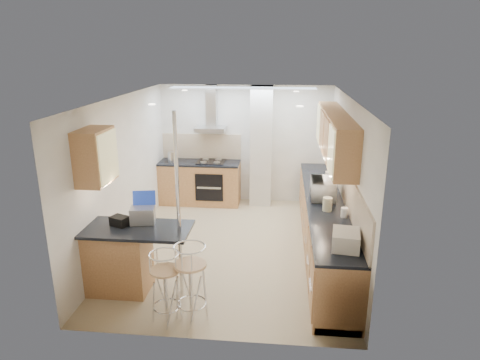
# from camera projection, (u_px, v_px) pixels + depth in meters

# --- Properties ---
(ground) EXTENTS (4.80, 4.80, 0.00)m
(ground) POSITION_uv_depth(u_px,v_px,m) (233.00, 247.00, 7.22)
(ground) COLOR tan
(ground) RESTS_ON ground
(room_shell) EXTENTS (3.64, 4.84, 2.51)m
(room_shell) POSITION_uv_depth(u_px,v_px,m) (254.00, 154.00, 7.09)
(room_shell) COLOR silver
(room_shell) RESTS_ON ground
(right_counter) EXTENTS (0.63, 4.40, 0.92)m
(right_counter) POSITION_uv_depth(u_px,v_px,m) (324.00, 226.00, 6.94)
(right_counter) COLOR #9F683F
(right_counter) RESTS_ON ground
(back_counter) EXTENTS (1.70, 0.63, 0.92)m
(back_counter) POSITION_uv_depth(u_px,v_px,m) (200.00, 182.00, 9.17)
(back_counter) COLOR #9F683F
(back_counter) RESTS_ON ground
(peninsula) EXTENTS (1.47, 0.72, 0.94)m
(peninsula) POSITION_uv_depth(u_px,v_px,m) (138.00, 259.00, 5.81)
(peninsula) COLOR #9F683F
(peninsula) RESTS_ON ground
(microwave) EXTENTS (0.39, 0.57, 0.31)m
(microwave) POSITION_uv_depth(u_px,v_px,m) (323.00, 189.00, 6.80)
(microwave) COLOR white
(microwave) RESTS_ON right_counter
(laptop) EXTENTS (0.36, 0.30, 0.22)m
(laptop) POSITION_uv_depth(u_px,v_px,m) (143.00, 215.00, 5.81)
(laptop) COLOR #94969B
(laptop) RESTS_ON peninsula
(bag) EXTENTS (0.28, 0.24, 0.13)m
(bag) POSITION_uv_depth(u_px,v_px,m) (120.00, 221.00, 5.74)
(bag) COLOR black
(bag) RESTS_ON peninsula
(bar_stool_near) EXTENTS (0.44, 0.44, 0.93)m
(bar_stool_near) POSITION_uv_depth(u_px,v_px,m) (166.00, 288.00, 5.14)
(bar_stool_near) COLOR tan
(bar_stool_near) RESTS_ON ground
(bar_stool_end) EXTENTS (0.51, 0.51, 1.01)m
(bar_stool_end) POSITION_uv_depth(u_px,v_px,m) (191.00, 283.00, 5.16)
(bar_stool_end) COLOR tan
(bar_stool_end) RESTS_ON ground
(jar_a) EXTENTS (0.13, 0.13, 0.19)m
(jar_a) POSITION_uv_depth(u_px,v_px,m) (329.00, 178.00, 7.61)
(jar_a) COLOR beige
(jar_a) RESTS_ON right_counter
(jar_b) EXTENTS (0.14, 0.14, 0.16)m
(jar_b) POSITION_uv_depth(u_px,v_px,m) (328.00, 176.00, 7.77)
(jar_b) COLOR beige
(jar_b) RESTS_ON right_counter
(jar_c) EXTENTS (0.15, 0.15, 0.20)m
(jar_c) POSITION_uv_depth(u_px,v_px,m) (327.00, 204.00, 6.30)
(jar_c) COLOR beige
(jar_c) RESTS_ON right_counter
(jar_d) EXTENTS (0.13, 0.13, 0.14)m
(jar_d) POSITION_uv_depth(u_px,v_px,m) (344.00, 212.00, 6.07)
(jar_d) COLOR white
(jar_d) RESTS_ON right_counter
(bread_bin) EXTENTS (0.36, 0.44, 0.21)m
(bread_bin) POSITION_uv_depth(u_px,v_px,m) (346.00, 240.00, 5.12)
(bread_bin) COLOR beige
(bread_bin) RESTS_ON right_counter
(kettle) EXTENTS (0.16, 0.16, 0.22)m
(kettle) POSITION_uv_depth(u_px,v_px,m) (172.00, 157.00, 8.99)
(kettle) COLOR #B9BCBE
(kettle) RESTS_ON back_counter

